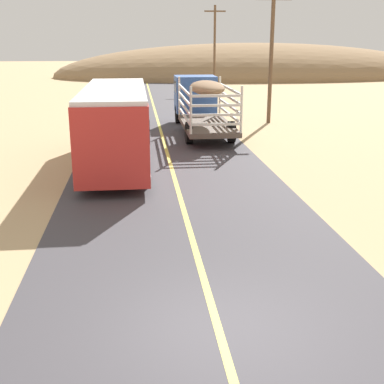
# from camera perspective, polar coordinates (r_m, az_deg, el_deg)

# --- Properties ---
(ground_plane) EXTENTS (240.00, 240.00, 0.00)m
(ground_plane) POSITION_cam_1_polar(r_m,az_deg,el_deg) (9.67, 2.96, -15.19)
(ground_plane) COLOR tan
(road_surface) EXTENTS (8.00, 120.00, 0.02)m
(road_surface) POSITION_cam_1_polar(r_m,az_deg,el_deg) (9.67, 2.96, -15.14)
(road_surface) COLOR #423F44
(road_surface) RESTS_ON ground
(road_centre_line) EXTENTS (0.16, 117.60, 0.00)m
(road_centre_line) POSITION_cam_1_polar(r_m,az_deg,el_deg) (9.66, 2.96, -15.08)
(road_centre_line) COLOR #D8CC4C
(road_centre_line) RESTS_ON road_surface
(livestock_truck) EXTENTS (2.53, 9.70, 3.02)m
(livestock_truck) POSITION_cam_1_polar(r_m,az_deg,el_deg) (30.24, 0.84, 10.47)
(livestock_truck) COLOR #3359A5
(livestock_truck) RESTS_ON road_surface
(bus) EXTENTS (2.54, 10.00, 3.21)m
(bus) POSITION_cam_1_polar(r_m,az_deg,el_deg) (21.42, -8.52, 7.55)
(bus) COLOR red
(bus) RESTS_ON road_surface
(power_pole_mid) EXTENTS (2.20, 0.24, 8.00)m
(power_pole_mid) POSITION_cam_1_polar(r_m,az_deg,el_deg) (32.63, 8.88, 15.15)
(power_pole_mid) COLOR brown
(power_pole_mid) RESTS_ON ground
(power_pole_far) EXTENTS (2.20, 0.24, 8.43)m
(power_pole_far) POSITION_cam_1_polar(r_m,az_deg,el_deg) (55.21, 2.55, 16.14)
(power_pole_far) COLOR brown
(power_pole_far) RESTS_ON ground
(distant_hill) EXTENTS (56.25, 25.69, 9.18)m
(distant_hill) POSITION_cam_1_polar(r_m,az_deg,el_deg) (75.35, 6.87, 12.78)
(distant_hill) COLOR #8D6E4C
(distant_hill) RESTS_ON ground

